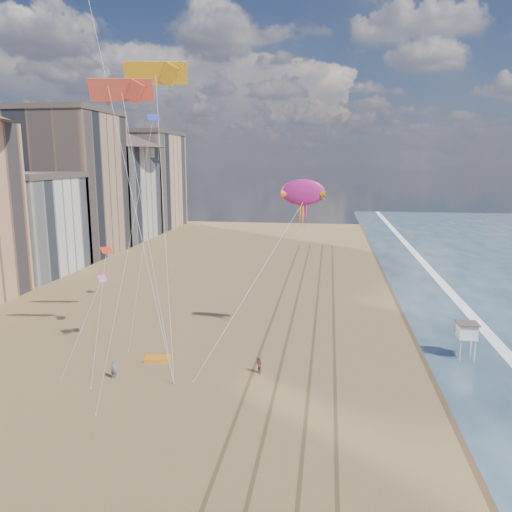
{
  "coord_description": "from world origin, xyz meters",
  "views": [
    {
      "loc": [
        5.3,
        -22.69,
        18.93
      ],
      "look_at": [
        -1.86,
        26.0,
        9.5
      ],
      "focal_mm": 35.0,
      "sensor_mm": 36.0,
      "label": 1
    }
  ],
  "objects_px": {
    "kite_flyer_a": "(114,369)",
    "show_kite": "(303,193)",
    "lifeguard_stand": "(467,331)",
    "kite_flyer_b": "(259,365)",
    "grounded_kite": "(157,359)"
  },
  "relations": [
    {
      "from": "show_kite",
      "to": "kite_flyer_a",
      "type": "bearing_deg",
      "value": -144.08
    },
    {
      "from": "show_kite",
      "to": "lifeguard_stand",
      "type": "bearing_deg",
      "value": -7.37
    },
    {
      "from": "show_kite",
      "to": "kite_flyer_b",
      "type": "height_order",
      "value": "show_kite"
    },
    {
      "from": "kite_flyer_a",
      "to": "kite_flyer_b",
      "type": "distance_m",
      "value": 12.81
    },
    {
      "from": "grounded_kite",
      "to": "kite_flyer_b",
      "type": "xyz_separation_m",
      "value": [
        10.14,
        -1.69,
        0.65
      ]
    },
    {
      "from": "kite_flyer_a",
      "to": "lifeguard_stand",
      "type": "bearing_deg",
      "value": 9.78
    },
    {
      "from": "lifeguard_stand",
      "to": "kite_flyer_a",
      "type": "height_order",
      "value": "lifeguard_stand"
    },
    {
      "from": "kite_flyer_a",
      "to": "kite_flyer_b",
      "type": "relative_size",
      "value": 1.11
    },
    {
      "from": "grounded_kite",
      "to": "kite_flyer_b",
      "type": "relative_size",
      "value": 1.53
    },
    {
      "from": "kite_flyer_b",
      "to": "show_kite",
      "type": "bearing_deg",
      "value": 123.24
    },
    {
      "from": "lifeguard_stand",
      "to": "kite_flyer_a",
      "type": "distance_m",
      "value": 33.25
    },
    {
      "from": "lifeguard_stand",
      "to": "kite_flyer_a",
      "type": "xyz_separation_m",
      "value": [
        -31.86,
        -9.33,
        -1.9
      ]
    },
    {
      "from": "lifeguard_stand",
      "to": "kite_flyer_b",
      "type": "distance_m",
      "value": 20.52
    },
    {
      "from": "kite_flyer_a",
      "to": "show_kite",
      "type": "bearing_deg",
      "value": 29.37
    },
    {
      "from": "lifeguard_stand",
      "to": "show_kite",
      "type": "xyz_separation_m",
      "value": [
        -16.1,
        2.08,
        12.98
      ]
    }
  ]
}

